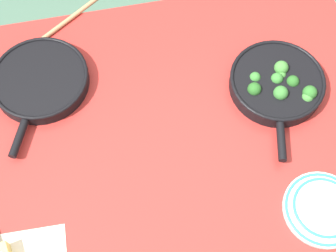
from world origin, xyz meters
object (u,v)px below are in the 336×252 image
Objects in this scene: skillet_eggs at (40,80)px; wooden_spoon at (46,36)px; skillet_broccoli at (277,84)px; dinner_plate_stack at (323,209)px.

wooden_spoon is at bearing -167.13° from skillet_eggs.
skillet_eggs is (0.71, -0.16, -0.01)m from skillet_broccoli.
dinner_plate_stack is at bearing 74.00° from skillet_eggs.
skillet_eggs reaches higher than wooden_spoon.
dinner_plate_stack is at bearing 15.07° from skillet_broccoli.
skillet_eggs is 0.18m from wooden_spoon.
skillet_broccoli is at bearing 118.99° from wooden_spoon.
dinner_plate_stack reaches higher than wooden_spoon.
skillet_eggs is at bearing -88.73° from skillet_broccoli.
wooden_spoon is 1.01m from dinner_plate_stack.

